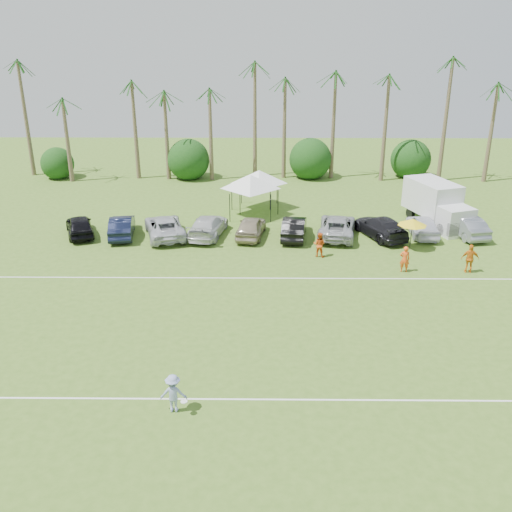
{
  "coord_description": "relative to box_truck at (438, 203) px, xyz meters",
  "views": [
    {
      "loc": [
        1.2,
        -17.31,
        14.19
      ],
      "look_at": [
        0.89,
        13.62,
        1.6
      ],
      "focal_mm": 40.0,
      "sensor_mm": 36.0,
      "label": 1
    }
  ],
  "objects": [
    {
      "name": "parked_car_2",
      "position": [
        -20.23,
        -2.84,
        -0.97
      ],
      "size": [
        3.92,
        5.88,
        1.5
      ],
      "primitive_type": "imported",
      "rotation": [
        0.0,
        0.0,
        3.43
      ],
      "color": "#BCBDC2",
      "rests_on": "ground"
    },
    {
      "name": "palm_tree_3",
      "position": [
        -22.48,
        13.93,
        8.35
      ],
      "size": [
        2.4,
        2.4,
        11.9
      ],
      "color": "brown",
      "rests_on": "ground"
    },
    {
      "name": "bush_tree_3",
      "position": [
        1.52,
        14.93,
        0.08
      ],
      "size": [
        4.0,
        4.0,
        4.0
      ],
      "color": "brown",
      "rests_on": "ground"
    },
    {
      "name": "parked_car_0",
      "position": [
        -26.41,
        -2.64,
        -0.97
      ],
      "size": [
        3.24,
        4.74,
        1.5
      ],
      "primitive_type": "imported",
      "rotation": [
        0.0,
        0.0,
        3.51
      ],
      "color": "black",
      "rests_on": "ground"
    },
    {
      "name": "field_lines",
      "position": [
        -14.48,
        -16.07,
        -1.71
      ],
      "size": [
        80.0,
        12.1,
        0.01
      ],
      "color": "white",
      "rests_on": "ground"
    },
    {
      "name": "palm_tree_6",
      "position": [
        -10.48,
        13.93,
        7.5
      ],
      "size": [
        2.4,
        2.4,
        10.9
      ],
      "color": "brown",
      "rests_on": "ground"
    },
    {
      "name": "parked_car_1",
      "position": [
        -23.32,
        -2.79,
        -0.97
      ],
      "size": [
        2.23,
        4.73,
        1.5
      ],
      "primitive_type": "imported",
      "rotation": [
        0.0,
        0.0,
        3.29
      ],
      "color": "black",
      "rests_on": "ground"
    },
    {
      "name": "palm_tree_2",
      "position": [
        -26.48,
        13.93,
        7.5
      ],
      "size": [
        2.4,
        2.4,
        10.9
      ],
      "color": "brown",
      "rests_on": "ground"
    },
    {
      "name": "parked_car_6",
      "position": [
        -7.85,
        -2.63,
        -0.97
      ],
      "size": [
        3.38,
        5.74,
        1.5
      ],
      "primitive_type": "imported",
      "rotation": [
        0.0,
        0.0,
        2.97
      ],
      "color": "#A9AAAC",
      "rests_on": "ground"
    },
    {
      "name": "bush_tree_0",
      "position": [
        -33.48,
        14.93,
        0.08
      ],
      "size": [
        4.0,
        4.0,
        4.0
      ],
      "color": "brown",
      "rests_on": "ground"
    },
    {
      "name": "sideline_player_a",
      "position": [
        -4.47,
        -8.98,
        -0.88
      ],
      "size": [
        0.66,
        0.48,
        1.67
      ],
      "primitive_type": "imported",
      "rotation": [
        0.0,
        0.0,
        3.01
      ],
      "color": "#EB551A",
      "rests_on": "ground"
    },
    {
      "name": "palm_tree_9",
      "position": [
        3.52,
        13.93,
        6.64
      ],
      "size": [
        2.4,
        2.4,
        9.9
      ],
      "color": "brown",
      "rests_on": "ground"
    },
    {
      "name": "parked_car_5",
      "position": [
        -10.95,
        -2.91,
        -0.97
      ],
      "size": [
        2.12,
        4.7,
        1.5
      ],
      "primitive_type": "imported",
      "rotation": [
        0.0,
        0.0,
        3.02
      ],
      "color": "black",
      "rests_on": "ground"
    },
    {
      "name": "parked_car_9",
      "position": [
        1.43,
        -2.41,
        -0.97
      ],
      "size": [
        2.38,
        4.76,
        1.5
      ],
      "primitive_type": "imported",
      "rotation": [
        0.0,
        0.0,
        3.32
      ],
      "color": "gray",
      "rests_on": "ground"
    },
    {
      "name": "box_truck",
      "position": [
        0.0,
        0.0,
        0.0
      ],
      "size": [
        4.22,
        6.64,
        3.21
      ],
      "rotation": [
        0.0,
        0.0,
        0.33
      ],
      "color": "silver",
      "rests_on": "ground"
    },
    {
      "name": "palm_tree_10",
      "position": [
        8.52,
        13.93,
        7.5
      ],
      "size": [
        2.4,
        2.4,
        10.9
      ],
      "color": "brown",
      "rests_on": "ground"
    },
    {
      "name": "palm_tree_0",
      "position": [
        -36.48,
        13.93,
        5.77
      ],
      "size": [
        2.4,
        2.4,
        8.9
      ],
      "color": "brown",
      "rests_on": "ground"
    },
    {
      "name": "parked_car_7",
      "position": [
        -4.76,
        -2.72,
        -0.97
      ],
      "size": [
        3.8,
        5.57,
        1.5
      ],
      "primitive_type": "imported",
      "rotation": [
        0.0,
        0.0,
        3.51
      ],
      "color": "black",
      "rests_on": "ground"
    },
    {
      "name": "palm_tree_8",
      "position": [
        -1.48,
        13.93,
        5.77
      ],
      "size": [
        2.4,
        2.4,
        8.9
      ],
      "color": "brown",
      "rests_on": "ground"
    },
    {
      "name": "market_umbrella",
      "position": [
        -3.18,
        -5.17,
        0.24
      ],
      "size": [
        1.96,
        1.96,
        2.18
      ],
      "color": "black",
      "rests_on": "ground"
    },
    {
      "name": "parked_car_3",
      "position": [
        -17.13,
        -2.63,
        -0.97
      ],
      "size": [
        2.93,
        5.44,
        1.5
      ],
      "primitive_type": "imported",
      "rotation": [
        0.0,
        0.0,
        2.97
      ],
      "color": "silver",
      "rests_on": "ground"
    },
    {
      "name": "palm_tree_5",
      "position": [
        -14.48,
        13.93,
        6.64
      ],
      "size": [
        2.4,
        2.4,
        9.9
      ],
      "color": "brown",
      "rests_on": "ground"
    },
    {
      "name": "canopy_tent_left",
      "position": [
        -14.15,
        2.08,
        1.63
      ],
      "size": [
        4.82,
        4.82,
        3.91
      ],
      "color": "black",
      "rests_on": "ground"
    },
    {
      "name": "palm_tree_7",
      "position": [
        -6.48,
        13.93,
        8.35
      ],
      "size": [
        2.4,
        2.4,
        11.9
      ],
      "color": "brown",
      "rests_on": "ground"
    },
    {
      "name": "sideline_player_c",
      "position": [
        -0.5,
        -9.05,
        -0.81
      ],
      "size": [
        1.12,
        0.58,
        1.82
      ],
      "primitive_type": "imported",
      "rotation": [
        0.0,
        0.0,
        3.01
      ],
      "color": "orange",
      "rests_on": "ground"
    },
    {
      "name": "canopy_tent_right",
      "position": [
        -13.48,
        3.97,
        1.53
      ],
      "size": [
        4.68,
        4.68,
        3.79
      ],
      "color": "black",
      "rests_on": "ground"
    },
    {
      "name": "sideline_player_b",
      "position": [
        -9.49,
        -6.51,
        -0.89
      ],
      "size": [
        0.98,
        0.87,
        1.66
      ],
      "primitive_type": "imported",
      "rotation": [
        0.0,
        0.0,
        2.78
      ],
      "color": "#E15519",
      "rests_on": "ground"
    },
    {
      "name": "parked_car_8",
      "position": [
        -1.67,
        -2.4,
        -0.97
      ],
      "size": [
        1.84,
        4.43,
        1.5
      ],
      "primitive_type": "imported",
      "rotation": [
        0.0,
        0.0,
        3.13
      ],
      "color": "silver",
      "rests_on": "ground"
    },
    {
      "name": "parked_car_4",
      "position": [
        -14.04,
        -2.81,
        -0.97
      ],
      "size": [
        2.41,
        4.61,
        1.5
      ],
      "primitive_type": "imported",
      "rotation": [
        0.0,
        0.0,
        2.99
      ],
      "color": "gray",
      "rests_on": "ground"
    },
    {
      "name": "bush_tree_2",
      "position": [
        -8.48,
        14.93,
        0.08
      ],
      "size": [
        4.0,
        4.0,
        4.0
      ],
      "color": "brown",
      "rests_on": "ground"
    },
    {
      "name": "palm_tree_4",
      "position": [
        -18.48,
        13.93,
        5.77
      ],
      "size": [
        2.4,
        2.4,
        8.9
      ],
      "color": "brown",
      "rests_on": "ground"
    },
    {
      "name": "palm_tree_1",
      "position": [
        -31.48,
        13.93,
        6.64
      ],
      "size": [
        2.4,
        2.4,
        9.9
      ],
      "color": "brown",
      "rests_on": "ground"
    },
    {
      "name": "bush_tree_1",
      "position": [
        -20.48,
        14.93,
        0.08
      ],
      "size": [
        4.0,
        4.0,
        4.0
      ],
      "color": "brown",
      "rests_on": "ground"
    },
    {
      "name": "ground",
      "position": [
        -14.48,
        -24.07,
        -1.72
      ],
      "size": [
        120.0,
        120.0,
        0.0
      ],
      "primitive_type": "plane",
      "color": "#44661E",
      "rests_on": "ground"
    },
    {
      "name": "frisbee_player",
      "position": [
        -16.7,
        -22.82,
        -0.9
      ],
      "size": [
        1.11,
        0.71,
        1.63
      ],
      "rotation": [
        0.0,
        0.0,
        3.15
      ],
      "color": "#8B98C6",
      "rests_on": "ground"
    }
  ]
}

